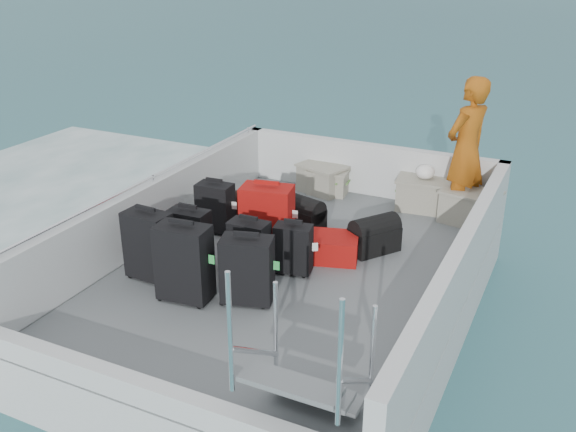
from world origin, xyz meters
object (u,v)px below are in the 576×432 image
Objects in this scene: suitcase_5 at (267,219)px; crate_0 at (322,180)px; suitcase_7 at (293,250)px; crate_2 at (423,195)px; suitcase_3 at (184,264)px; suitcase_8 at (327,247)px; suitcase_6 at (247,271)px; crate_1 at (328,182)px; suitcase_4 at (249,249)px; crate_3 at (469,208)px; passenger at (466,150)px; suitcase_0 at (149,246)px; suitcase_1 at (190,239)px; suitcase_2 at (215,208)px.

crate_0 is (-0.17, 1.95, -0.20)m from suitcase_5.
suitcase_7 reaches higher than crate_2.
suitcase_5 is at bearing 74.86° from suitcase_3.
crate_2 reaches higher than suitcase_8.
crate_1 is at bearing 81.76° from suitcase_6.
suitcase_4 reaches higher than crate_3.
suitcase_3 is 0.60m from suitcase_6.
suitcase_7 is 0.30× the size of passenger.
suitcase_0 is 3.12m from crate_1.
suitcase_1 is at bearing -134.96° from crate_3.
passenger is at bearing 36.36° from suitcase_5.
suitcase_1 is at bearing 114.28° from suitcase_3.
crate_3 is (0.62, -0.19, -0.00)m from crate_2.
suitcase_7 is 2.37m from crate_1.
passenger reaches higher than suitcase_4.
crate_1 is at bearing 79.85° from suitcase_0.
suitcase_2 is 1.58m from suitcase_3.
suitcase_8 is (0.32, 1.18, -0.20)m from suitcase_6.
suitcase_1 is at bearing -79.61° from suitcase_2.
suitcase_3 is 1.30m from suitcase_5.
suitcase_4 is (0.32, 0.69, -0.08)m from suitcase_3.
crate_2 is (0.76, 2.30, -0.08)m from suitcase_7.
passenger is (1.72, 1.88, 0.50)m from suitcase_5.
suitcase_5 is at bearing -87.82° from crate_1.
crate_3 is at bearing 46.35° from suitcase_7.
suitcase_1 is 1.06× the size of suitcase_2.
crate_1 is (0.70, 3.03, -0.21)m from suitcase_0.
suitcase_7 is at bearing -74.19° from crate_0.
crate_2 is at bearing -33.69° from suitcase_8.
suitcase_8 is 0.38× the size of passenger.
suitcase_0 is 3.88m from crate_3.
suitcase_0 is at bearing 164.73° from suitcase_6.
passenger is at bearing -2.11° from crate_1.
suitcase_6 is 1.04× the size of crate_2.
suitcase_7 is 1.04× the size of crate_1.
suitcase_3 is at bearing -114.30° from crate_2.
crate_1 is at bearing 180.00° from crate_2.
suitcase_8 is at bearing -1.10° from suitcase_5.
suitcase_8 is at bearing 50.11° from suitcase_4.
suitcase_7 is at bearing 47.40° from suitcase_3.
crate_0 is (0.39, 2.62, -0.14)m from suitcase_1.
suitcase_2 reaches higher than suitcase_8.
passenger is (-0.14, 0.13, 0.69)m from crate_3.
passenger reaches higher than suitcase_2.
suitcase_4 reaches higher than crate_1.
suitcase_1 is 0.95× the size of suitcase_8.
suitcase_0 reaches higher than crate_1.
suitcase_4 is at bearing 4.57° from suitcase_1.
suitcase_5 reaches higher than suitcase_2.
crate_2 is 0.65m from crate_3.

